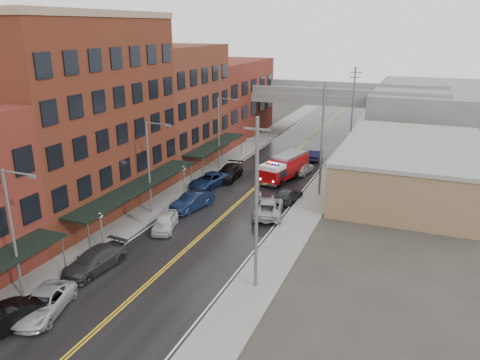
% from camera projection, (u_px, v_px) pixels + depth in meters
% --- Properties ---
extents(road, '(11.00, 160.00, 0.02)m').
position_uv_depth(road, '(239.00, 202.00, 48.30)').
color(road, black).
rests_on(road, ground).
extents(sidewalk_left, '(3.00, 160.00, 0.15)m').
position_uv_depth(sidewalk_left, '(177.00, 192.00, 50.85)').
color(sidewalk_left, slate).
rests_on(sidewalk_left, ground).
extents(sidewalk_right, '(3.00, 160.00, 0.15)m').
position_uv_depth(sidewalk_right, '(309.00, 211.00, 45.72)').
color(sidewalk_right, slate).
rests_on(sidewalk_right, ground).
extents(curb_left, '(0.30, 160.00, 0.15)m').
position_uv_depth(curb_left, '(191.00, 194.00, 50.27)').
color(curb_left, gray).
rests_on(curb_left, ground).
extents(curb_right, '(0.30, 160.00, 0.15)m').
position_uv_depth(curb_right, '(292.00, 209.00, 46.30)').
color(curb_right, gray).
rests_on(curb_right, ground).
extents(brick_building_b, '(9.00, 20.00, 18.00)m').
position_uv_depth(brick_building_b, '(81.00, 119.00, 43.98)').
color(brick_building_b, '#572517').
rests_on(brick_building_b, ground).
extents(brick_building_c, '(9.00, 15.00, 15.00)m').
position_uv_depth(brick_building_c, '(174.00, 106.00, 59.88)').
color(brick_building_c, '#5D2E1B').
rests_on(brick_building_c, ground).
extents(brick_building_far, '(9.00, 20.00, 12.00)m').
position_uv_depth(brick_building_far, '(227.00, 99.00, 75.79)').
color(brick_building_far, maroon).
rests_on(brick_building_far, ground).
extents(tan_building, '(14.00, 22.00, 5.00)m').
position_uv_depth(tan_building, '(410.00, 169.00, 50.71)').
color(tan_building, olive).
rests_on(tan_building, ground).
extents(right_far_block, '(18.00, 30.00, 8.00)m').
position_uv_depth(right_far_block, '(433.00, 112.00, 75.99)').
color(right_far_block, slate).
rests_on(right_far_block, ground).
extents(awning_1, '(2.60, 18.00, 3.09)m').
position_uv_depth(awning_1, '(138.00, 186.00, 43.83)').
color(awning_1, black).
rests_on(awning_1, ground).
extents(awning_2, '(2.60, 13.00, 3.09)m').
position_uv_depth(awning_2, '(215.00, 144.00, 59.26)').
color(awning_2, black).
rests_on(awning_2, ground).
extents(globe_lamp_1, '(0.44, 0.44, 3.12)m').
position_uv_depth(globe_lamp_1, '(101.00, 222.00, 37.48)').
color(globe_lamp_1, '#59595B').
rests_on(globe_lamp_1, ground).
extents(globe_lamp_2, '(0.44, 0.44, 3.12)m').
position_uv_depth(globe_lamp_2, '(184.00, 174.00, 49.83)').
color(globe_lamp_2, '#59595B').
rests_on(globe_lamp_2, ground).
extents(street_lamp_0, '(2.64, 0.22, 9.00)m').
position_uv_depth(street_lamp_0, '(15.00, 227.00, 29.58)').
color(street_lamp_0, '#59595B').
rests_on(street_lamp_0, ground).
extents(street_lamp_1, '(2.64, 0.22, 9.00)m').
position_uv_depth(street_lamp_1, '(151.00, 162.00, 43.69)').
color(street_lamp_1, '#59595B').
rests_on(street_lamp_1, ground).
extents(street_lamp_2, '(2.64, 0.22, 9.00)m').
position_uv_depth(street_lamp_2, '(220.00, 129.00, 57.80)').
color(street_lamp_2, '#59595B').
rests_on(street_lamp_2, ground).
extents(utility_pole_0, '(1.80, 0.24, 12.00)m').
position_uv_depth(utility_pole_0, '(256.00, 203.00, 30.56)').
color(utility_pole_0, '#59595B').
rests_on(utility_pole_0, ground).
extents(utility_pole_1, '(1.80, 0.24, 12.00)m').
position_uv_depth(utility_pole_1, '(322.00, 138.00, 48.20)').
color(utility_pole_1, '#59595B').
rests_on(utility_pole_1, ground).
extents(utility_pole_2, '(1.80, 0.24, 12.00)m').
position_uv_depth(utility_pole_2, '(353.00, 108.00, 65.84)').
color(utility_pole_2, '#59595B').
rests_on(utility_pole_2, ground).
extents(overpass, '(40.00, 10.00, 7.50)m').
position_uv_depth(overpass, '(314.00, 100.00, 74.64)').
color(overpass, slate).
rests_on(overpass, ground).
extents(fire_truck, '(4.50, 8.19, 2.86)m').
position_uv_depth(fire_truck, '(284.00, 167.00, 54.84)').
color(fire_truck, '#8F0609').
rests_on(fire_truck, ground).
extents(parked_car_left_1, '(3.11, 5.14, 1.60)m').
position_uv_depth(parked_car_left_1, '(1.00, 321.00, 27.50)').
color(parked_car_left_1, black).
rests_on(parked_car_left_1, ground).
extents(parked_car_left_2, '(3.61, 5.58, 1.43)m').
position_uv_depth(parked_car_left_2, '(43.00, 304.00, 29.34)').
color(parked_car_left_2, '#A0A3A7').
rests_on(parked_car_left_2, ground).
extents(parked_car_left_3, '(2.79, 5.71, 1.60)m').
position_uv_depth(parked_car_left_3, '(95.00, 260.00, 34.59)').
color(parked_car_left_3, '#2B2B2E').
rests_on(parked_car_left_3, ground).
extents(parked_car_left_4, '(3.02, 4.75, 1.51)m').
position_uv_depth(parked_car_left_4, '(165.00, 222.00, 41.54)').
color(parked_car_left_4, silver).
rests_on(parked_car_left_4, ground).
extents(parked_car_left_5, '(2.92, 5.36, 1.68)m').
position_uv_depth(parked_car_left_5, '(192.00, 201.00, 46.13)').
color(parked_car_left_5, black).
rests_on(parked_car_left_5, ground).
extents(parked_car_left_6, '(3.54, 5.81, 1.50)m').
position_uv_depth(parked_car_left_6, '(209.00, 180.00, 52.65)').
color(parked_car_left_6, '#132148').
rests_on(parked_car_left_6, ground).
extents(parked_car_left_7, '(2.61, 5.70, 1.62)m').
position_uv_depth(parked_car_left_7, '(229.00, 172.00, 55.31)').
color(parked_car_left_7, black).
rests_on(parked_car_left_7, ground).
extents(parked_car_right_0, '(4.10, 6.37, 1.63)m').
position_uv_depth(parked_car_right_0, '(268.00, 207.00, 44.67)').
color(parked_car_right_0, '#929499').
rests_on(parked_car_right_0, ground).
extents(parked_car_right_1, '(2.41, 4.75, 1.32)m').
position_uv_depth(parked_car_right_1, '(288.00, 195.00, 48.35)').
color(parked_car_right_1, '#29292C').
rests_on(parked_car_right_1, ground).
extents(parked_car_right_2, '(2.30, 4.42, 1.44)m').
position_uv_depth(parked_car_right_2, '(303.00, 168.00, 57.25)').
color(parked_car_right_2, silver).
rests_on(parked_car_right_2, ground).
extents(parked_car_right_3, '(1.60, 4.26, 1.39)m').
position_uv_depth(parked_car_right_3, '(315.00, 155.00, 63.13)').
color(parked_car_right_3, black).
rests_on(parked_car_right_3, ground).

